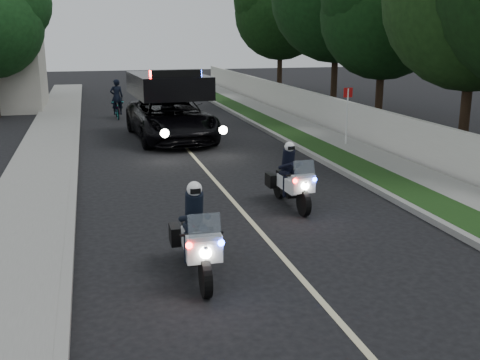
# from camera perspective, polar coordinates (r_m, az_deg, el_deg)

# --- Properties ---
(ground) EXTENTS (120.00, 120.00, 0.00)m
(ground) POSITION_cam_1_polar(r_m,az_deg,el_deg) (11.13, 4.82, -8.32)
(ground) COLOR black
(ground) RESTS_ON ground
(curb_right) EXTENTS (0.20, 60.00, 0.15)m
(curb_right) POSITION_cam_1_polar(r_m,az_deg,el_deg) (21.48, 6.22, 3.08)
(curb_right) COLOR gray
(curb_right) RESTS_ON ground
(grass_verge) EXTENTS (1.20, 60.00, 0.16)m
(grass_verge) POSITION_cam_1_polar(r_m,az_deg,el_deg) (21.74, 7.95, 3.17)
(grass_verge) COLOR #193814
(grass_verge) RESTS_ON ground
(sidewalk_right) EXTENTS (1.40, 60.00, 0.16)m
(sidewalk_right) POSITION_cam_1_polar(r_m,az_deg,el_deg) (22.27, 11.04, 3.31)
(sidewalk_right) COLOR gray
(sidewalk_right) RESTS_ON ground
(property_wall) EXTENTS (0.22, 60.00, 1.50)m
(property_wall) POSITION_cam_1_polar(r_m,az_deg,el_deg) (22.60, 13.42, 5.08)
(property_wall) COLOR beige
(property_wall) RESTS_ON ground
(curb_left) EXTENTS (0.20, 60.00, 0.15)m
(curb_left) POSITION_cam_1_polar(r_m,az_deg,el_deg) (20.10, -16.19, 1.79)
(curb_left) COLOR gray
(curb_left) RESTS_ON ground
(sidewalk_left) EXTENTS (2.00, 60.00, 0.16)m
(sidewalk_left) POSITION_cam_1_polar(r_m,az_deg,el_deg) (20.16, -19.31, 1.59)
(sidewalk_left) COLOR gray
(sidewalk_left) RESTS_ON ground
(lane_marking) EXTENTS (0.12, 50.00, 0.01)m
(lane_marking) POSITION_cam_1_polar(r_m,az_deg,el_deg) (20.41, -4.61, 2.31)
(lane_marking) COLOR #BFB78C
(lane_marking) RESTS_ON ground
(police_moto_left) EXTENTS (0.77, 2.08, 1.75)m
(police_moto_left) POSITION_cam_1_polar(r_m,az_deg,el_deg) (10.60, -4.30, -9.52)
(police_moto_left) COLOR silver
(police_moto_left) RESTS_ON ground
(police_moto_right) EXTENTS (0.77, 1.98, 1.66)m
(police_moto_right) POSITION_cam_1_polar(r_m,az_deg,el_deg) (14.67, 5.07, -2.61)
(police_moto_right) COLOR silver
(police_moto_right) RESTS_ON ground
(police_suv) EXTENTS (3.40, 6.65, 3.15)m
(police_suv) POSITION_cam_1_polar(r_m,az_deg,el_deg) (23.99, -6.89, 4.08)
(police_suv) COLOR black
(police_suv) RESTS_ON ground
(bicycle) EXTENTS (0.66, 1.78, 0.93)m
(bicycle) POSITION_cam_1_polar(r_m,az_deg,el_deg) (30.40, -12.15, 6.06)
(bicycle) COLOR black
(bicycle) RESTS_ON ground
(cyclist) EXTENTS (0.68, 0.47, 1.82)m
(cyclist) POSITION_cam_1_polar(r_m,az_deg,el_deg) (30.40, -12.15, 6.06)
(cyclist) COLOR black
(cyclist) RESTS_ON ground
(sign_post) EXTENTS (0.38, 0.38, 2.38)m
(sign_post) POSITION_cam_1_polar(r_m,az_deg,el_deg) (22.46, 10.53, 3.23)
(sign_post) COLOR red
(sign_post) RESTS_ON ground
(tree_right_b) EXTENTS (6.97, 6.97, 10.63)m
(tree_right_b) POSITION_cam_1_polar(r_m,az_deg,el_deg) (22.24, 21.27, 2.36)
(tree_right_b) COLOR #1A3A13
(tree_right_b) RESTS_ON ground
(tree_right_c) EXTENTS (7.57, 7.57, 9.90)m
(tree_right_c) POSITION_cam_1_polar(r_m,az_deg,el_deg) (28.51, 13.62, 5.43)
(tree_right_c) COLOR black
(tree_right_c) RESTS_ON ground
(tree_right_d) EXTENTS (7.71, 7.71, 12.27)m
(tree_right_d) POSITION_cam_1_polar(r_m,az_deg,el_deg) (33.50, 9.30, 6.96)
(tree_right_d) COLOR #123712
(tree_right_d) RESTS_ON ground
(tree_right_e) EXTENTS (7.08, 7.08, 10.99)m
(tree_right_e) POSITION_cam_1_polar(r_m,az_deg,el_deg) (42.71, 3.95, 8.71)
(tree_right_e) COLOR #123410
(tree_right_e) RESTS_ON ground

